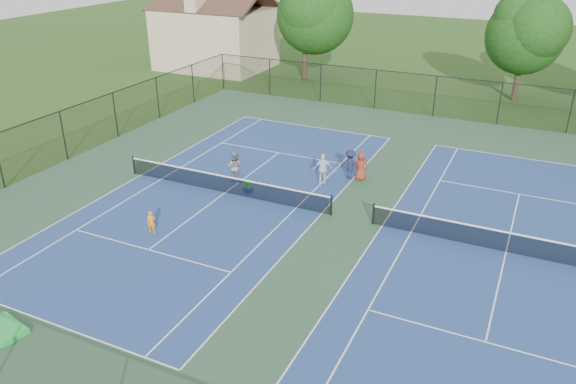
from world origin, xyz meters
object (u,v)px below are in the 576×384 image
at_px(tree_back_c, 526,31).
at_px(ball_crate, 248,190).
at_px(bystander_a, 323,169).
at_px(instructor, 235,166).
at_px(clapboard_house, 215,36).
at_px(ball_hopper, 248,184).
at_px(child_player, 151,222).
at_px(tree_back_a, 305,11).
at_px(bystander_b, 350,164).
at_px(bystander_c, 361,166).

distance_m(tree_back_c, ball_crate, 27.30).
bearing_deg(bystander_a, instructor, -7.21).
distance_m(clapboard_house, ball_hopper, 29.90).
relative_size(ball_crate, ball_hopper, 1.00).
relative_size(clapboard_house, child_player, 10.02).
bearing_deg(ball_hopper, tree_back_a, 106.73).
bearing_deg(bystander_a, clapboard_house, -75.33).
height_order(tree_back_a, ball_hopper, tree_back_a).
distance_m(tree_back_c, clapboard_house, 28.10).
xyz_separation_m(clapboard_house, bystander_a, (20.18, -21.72, -2.23)).
relative_size(clapboard_house, ball_crate, 26.96).
bearing_deg(ball_crate, bystander_b, 43.14).
distance_m(bystander_a, bystander_b, 1.68).
height_order(child_player, bystander_c, bystander_c).
bearing_deg(tree_back_c, bystander_b, -108.18).
bearing_deg(instructor, child_player, 72.89).
relative_size(bystander_a, ball_crate, 4.29).
bearing_deg(child_player, ball_hopper, 52.06).
relative_size(tree_back_c, bystander_a, 4.89).
distance_m(clapboard_house, child_player, 33.80).
bearing_deg(bystander_b, child_player, 59.83).
distance_m(bystander_a, bystander_c, 2.17).
relative_size(tree_back_c, bystander_c, 5.23).
distance_m(child_player, ball_crate, 5.97).
distance_m(bystander_b, ball_crate, 5.85).
xyz_separation_m(tree_back_c, bystander_b, (-6.72, -20.46, -4.64)).
relative_size(tree_back_a, bystander_a, 5.33).
distance_m(tree_back_a, ball_hopper, 25.09).
bearing_deg(clapboard_house, tree_back_a, -5.71).
bearing_deg(ball_crate, bystander_a, 40.82).
relative_size(bystander_a, bystander_b, 1.02).
bearing_deg(bystander_b, tree_back_a, -57.74).
bearing_deg(ball_hopper, bystander_c, 40.27).
relative_size(tree_back_a, ball_hopper, 22.82).
bearing_deg(bystander_b, ball_hopper, 45.29).
distance_m(tree_back_a, bystander_c, 23.29).
height_order(tree_back_c, ball_hopper, tree_back_c).
bearing_deg(child_player, clapboard_house, 96.98).
height_order(bystander_c, ball_crate, bystander_c).
bearing_deg(ball_crate, ball_hopper, 0.00).
bearing_deg(clapboard_house, instructor, -56.20).
bearing_deg(bystander_b, bystander_a, 51.04).
bearing_deg(bystander_c, tree_back_a, -84.86).
bearing_deg(bystander_c, instructor, 0.28).
relative_size(tree_back_a, tree_back_c, 1.09).
relative_size(instructor, bystander_b, 1.02).
height_order(bystander_a, ball_hopper, bystander_a).
bearing_deg(bystander_c, clapboard_house, -69.32).
bearing_deg(ball_crate, child_player, -108.14).
distance_m(clapboard_house, bystander_b, 29.60).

